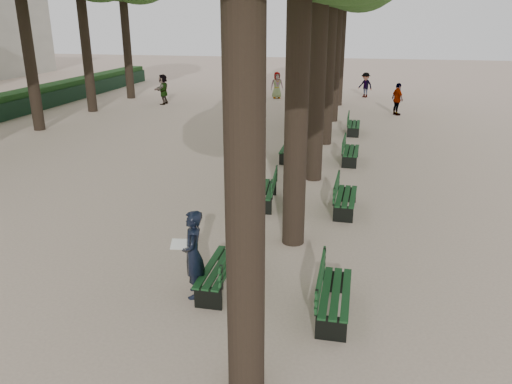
# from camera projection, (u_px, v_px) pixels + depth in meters

# --- Properties ---
(ground) EXTENTS (120.00, 120.00, 0.00)m
(ground) POSITION_uv_depth(u_px,v_px,m) (192.00, 301.00, 9.40)
(ground) COLOR #C2A893
(ground) RESTS_ON ground
(bench_left_0) EXTENTS (0.58, 1.80, 0.92)m
(bench_left_0) POSITION_uv_depth(u_px,v_px,m) (220.00, 275.00, 9.80)
(bench_left_0) COLOR black
(bench_left_0) RESTS_ON ground
(bench_left_1) EXTENTS (0.73, 1.84, 0.92)m
(bench_left_1) POSITION_uv_depth(u_px,v_px,m) (265.00, 195.00, 14.20)
(bench_left_1) COLOR black
(bench_left_1) RESTS_ON ground
(bench_left_2) EXTENTS (0.58, 1.80, 0.92)m
(bench_left_2) POSITION_uv_depth(u_px,v_px,m) (289.00, 152.00, 18.69)
(bench_left_2) COLOR black
(bench_left_2) RESTS_ON ground
(bench_left_3) EXTENTS (0.76, 1.85, 0.92)m
(bench_left_3) POSITION_uv_depth(u_px,v_px,m) (306.00, 123.00, 23.77)
(bench_left_3) COLOR black
(bench_left_3) RESTS_ON ground
(bench_right_0) EXTENTS (0.58, 1.80, 0.92)m
(bench_right_0) POSITION_uv_depth(u_px,v_px,m) (334.00, 301.00, 8.90)
(bench_right_0) COLOR black
(bench_right_0) RESTS_ON ground
(bench_right_1) EXTENTS (0.62, 1.82, 0.92)m
(bench_right_1) POSITION_uv_depth(u_px,v_px,m) (345.00, 202.00, 13.66)
(bench_right_1) COLOR black
(bench_right_1) RESTS_ON ground
(bench_right_2) EXTENTS (0.62, 1.81, 0.92)m
(bench_right_2) POSITION_uv_depth(u_px,v_px,m) (351.00, 155.00, 18.29)
(bench_right_2) COLOR black
(bench_right_2) RESTS_ON ground
(bench_right_3) EXTENTS (0.58, 1.80, 0.92)m
(bench_right_3) POSITION_uv_depth(u_px,v_px,m) (354.00, 128.00, 22.81)
(bench_right_3) COLOR black
(bench_right_3) RESTS_ON ground
(man_with_map) EXTENTS (0.69, 0.76, 1.73)m
(man_with_map) POSITION_uv_depth(u_px,v_px,m) (193.00, 254.00, 9.34)
(man_with_map) COLOR black
(man_with_map) RESTS_ON ground
(pedestrian_a) EXTENTS (0.90, 0.39, 1.83)m
(pedestrian_a) POSITION_uv_depth(u_px,v_px,m) (239.00, 85.00, 32.00)
(pedestrian_a) COLOR #262628
(pedestrian_a) RESTS_ON ground
(pedestrian_d) EXTENTS (0.90, 0.62, 1.70)m
(pedestrian_d) POSITION_uv_depth(u_px,v_px,m) (277.00, 85.00, 32.59)
(pedestrian_d) COLOR #262628
(pedestrian_d) RESTS_ON ground
(pedestrian_b) EXTENTS (1.04, 0.87, 1.62)m
(pedestrian_b) POSITION_uv_depth(u_px,v_px,m) (365.00, 85.00, 33.00)
(pedestrian_b) COLOR #262628
(pedestrian_b) RESTS_ON ground
(pedestrian_e) EXTENTS (0.37, 1.68, 1.81)m
(pedestrian_e) POSITION_uv_depth(u_px,v_px,m) (163.00, 89.00, 30.37)
(pedestrian_e) COLOR #262628
(pedestrian_e) RESTS_ON ground
(pedestrian_c) EXTENTS (0.77, 1.06, 1.73)m
(pedestrian_c) POSITION_uv_depth(u_px,v_px,m) (397.00, 99.00, 26.94)
(pedestrian_c) COLOR #262628
(pedestrian_c) RESTS_ON ground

